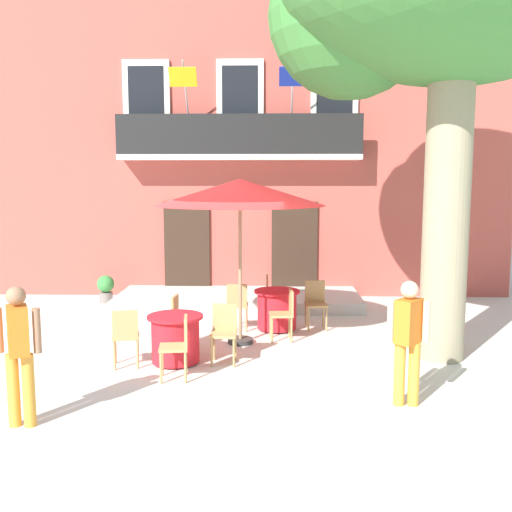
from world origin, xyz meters
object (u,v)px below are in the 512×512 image
(cafe_table_middle, at_px, (277,309))
(cafe_umbrella, at_px, (240,193))
(cafe_chair_near_tree_2, at_px, (224,329))
(cafe_chair_middle_2, at_px, (285,311))
(cafe_chair_middle_1, at_px, (237,303))
(cafe_chair_near_tree_1, at_px, (179,343))
(cafe_chair_middle_3, at_px, (316,301))
(cafe_chair_near_tree_0, at_px, (126,334))
(ground_planter_left, at_px, (106,287))
(pedestrian_mid_plaza, at_px, (408,336))
(cafe_table_near_tree, at_px, (176,338))
(cafe_chair_middle_0, at_px, (272,294))
(pedestrian_near_entrance, at_px, (19,348))
(cafe_chair_near_tree_3, at_px, (181,318))

(cafe_table_middle, relative_size, cafe_umbrella, 0.30)
(cafe_chair_near_tree_2, height_order, cafe_table_middle, cafe_chair_near_tree_2)
(cafe_table_middle, height_order, cafe_chair_middle_2, cafe_chair_middle_2)
(cafe_chair_middle_1, bearing_deg, cafe_umbrella, -83.00)
(cafe_chair_near_tree_1, bearing_deg, cafe_chair_middle_2, 52.88)
(cafe_chair_middle_1, xyz_separation_m, cafe_chair_middle_3, (1.49, 0.23, 0.00))
(cafe_chair_near_tree_0, relative_size, ground_planter_left, 1.43)
(cafe_chair_near_tree_1, bearing_deg, pedestrian_mid_plaza, -16.26)
(cafe_chair_near_tree_2, distance_m, pedestrian_mid_plaza, 2.99)
(cafe_table_near_tree, relative_size, cafe_chair_middle_1, 0.95)
(cafe_chair_middle_3, bearing_deg, cafe_chair_near_tree_2, -126.36)
(cafe_chair_near_tree_2, bearing_deg, cafe_chair_middle_1, 87.24)
(cafe_chair_middle_0, relative_size, cafe_umbrella, 0.31)
(cafe_chair_middle_1, relative_size, cafe_chair_middle_2, 1.00)
(cafe_chair_near_tree_1, distance_m, cafe_chair_middle_0, 3.80)
(cafe_chair_near_tree_0, bearing_deg, cafe_chair_near_tree_2, 11.67)
(cafe_table_middle, bearing_deg, pedestrian_mid_plaza, -66.52)
(cafe_chair_near_tree_2, distance_m, pedestrian_near_entrance, 3.27)
(cafe_umbrella, bearing_deg, cafe_chair_near_tree_1, -112.58)
(cafe_chair_middle_2, xyz_separation_m, cafe_chair_middle_3, (0.60, 0.88, 0.00))
(cafe_chair_middle_0, relative_size, cafe_chair_middle_2, 1.00)
(cafe_table_middle, height_order, cafe_chair_middle_3, cafe_chair_middle_3)
(cafe_chair_near_tree_1, xyz_separation_m, cafe_umbrella, (0.78, 1.87, 2.08))
(cafe_chair_middle_0, xyz_separation_m, pedestrian_near_entrance, (-2.91, -5.19, 0.40))
(cafe_table_middle, distance_m, cafe_chair_middle_3, 0.77)
(cafe_chair_near_tree_3, xyz_separation_m, cafe_chair_middle_3, (2.36, 1.46, 0.00))
(cafe_chair_near_tree_0, distance_m, cafe_chair_middle_0, 3.78)
(cafe_chair_middle_3, height_order, pedestrian_mid_plaza, pedestrian_mid_plaza)
(cafe_chair_near_tree_3, bearing_deg, cafe_chair_near_tree_1, -82.64)
(cafe_table_near_tree, bearing_deg, pedestrian_near_entrance, -120.62)
(cafe_table_near_tree, height_order, cafe_chair_middle_0, cafe_chair_middle_0)
(cafe_chair_near_tree_0, bearing_deg, cafe_chair_near_tree_1, -29.29)
(cafe_table_near_tree, height_order, ground_planter_left, cafe_table_near_tree)
(cafe_chair_middle_2, distance_m, cafe_chair_middle_3, 1.07)
(cafe_chair_middle_0, bearing_deg, cafe_chair_near_tree_3, -126.48)
(pedestrian_near_entrance, bearing_deg, cafe_umbrella, 56.18)
(ground_planter_left, xyz_separation_m, pedestrian_mid_plaza, (5.54, -6.04, 0.55))
(pedestrian_mid_plaza, bearing_deg, cafe_chair_near_tree_3, 143.62)
(cafe_chair_near_tree_1, bearing_deg, cafe_chair_middle_3, 53.70)
(cafe_chair_near_tree_3, bearing_deg, cafe_chair_middle_1, 54.76)
(cafe_chair_near_tree_0, height_order, cafe_umbrella, cafe_umbrella)
(cafe_chair_near_tree_3, xyz_separation_m, pedestrian_mid_plaza, (3.22, -2.37, 0.37))
(cafe_chair_middle_1, bearing_deg, cafe_chair_near_tree_2, -92.76)
(cafe_chair_near_tree_1, bearing_deg, cafe_table_middle, 63.10)
(cafe_chair_near_tree_0, bearing_deg, cafe_chair_near_tree_3, 55.16)
(cafe_table_near_tree, distance_m, cafe_umbrella, 2.67)
(cafe_chair_near_tree_1, relative_size, cafe_chair_middle_2, 1.00)
(cafe_umbrella, bearing_deg, ground_planter_left, 135.06)
(cafe_chair_middle_0, bearing_deg, pedestrian_near_entrance, -119.25)
(cafe_table_near_tree, relative_size, cafe_table_middle, 1.00)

